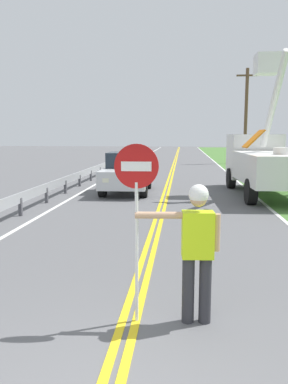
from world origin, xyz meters
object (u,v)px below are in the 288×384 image
object	(u,v)px
flagger_worker	(197,245)
utility_pole_mid	(246,114)
utility_bucket_truck	(264,160)
stop_sign_paddle	(136,193)
oncoming_sedan_nearest	(127,173)

from	to	relation	value
flagger_worker	utility_pole_mid	bearing A→B (deg)	80.10
flagger_worker	utility_bucket_truck	size ratio (longest dim) A/B	0.27
flagger_worker	stop_sign_paddle	size ratio (longest dim) A/B	0.78
flagger_worker	utility_pole_mid	size ratio (longest dim) A/B	0.23
stop_sign_paddle	utility_bucket_truck	distance (m)	12.24
flagger_worker	oncoming_sedan_nearest	xyz separation A→B (m)	(-2.54, 11.47, -0.21)
flagger_worker	utility_pole_mid	distance (m)	30.22
stop_sign_paddle	utility_pole_mid	xyz separation A→B (m)	(5.93, 29.66, 2.47)
flagger_worker	stop_sign_paddle	world-z (taller)	stop_sign_paddle
utility_bucket_truck	oncoming_sedan_nearest	distance (m)	5.72
stop_sign_paddle	oncoming_sedan_nearest	size ratio (longest dim) A/B	0.56
oncoming_sedan_nearest	utility_pole_mid	size ratio (longest dim) A/B	0.52
utility_bucket_truck	oncoming_sedan_nearest	xyz separation A→B (m)	(-5.68, -0.06, -0.59)
utility_bucket_truck	oncoming_sedan_nearest	world-z (taller)	utility_bucket_truck
utility_bucket_truck	stop_sign_paddle	bearing A→B (deg)	-108.66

